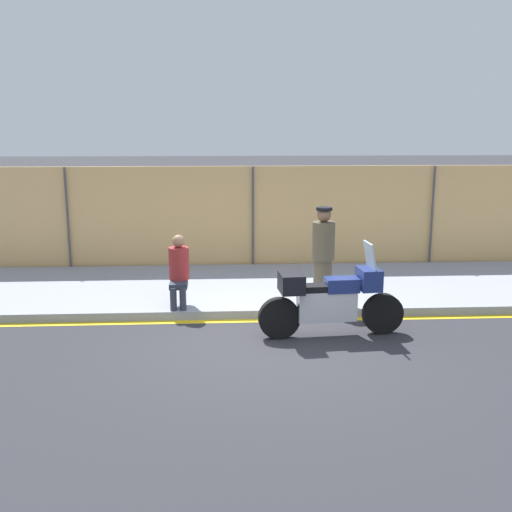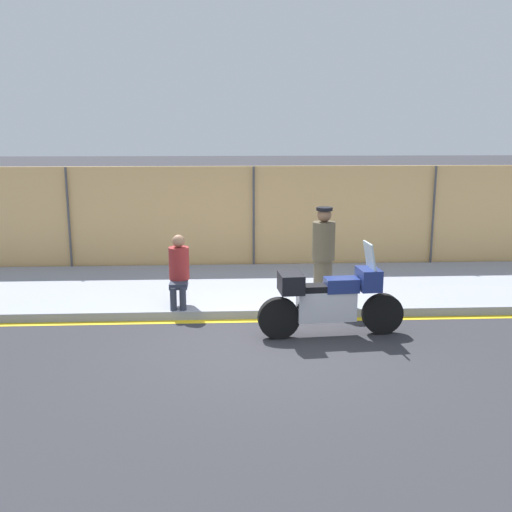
{
  "view_description": "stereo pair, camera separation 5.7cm",
  "coord_description": "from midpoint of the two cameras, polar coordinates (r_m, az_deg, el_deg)",
  "views": [
    {
      "loc": [
        -0.69,
        -8.7,
        3.28
      ],
      "look_at": [
        -0.11,
        1.52,
        1.06
      ],
      "focal_mm": 42.0,
      "sensor_mm": 36.0,
      "label": 1
    },
    {
      "loc": [
        -0.63,
        -8.7,
        3.28
      ],
      "look_at": [
        -0.11,
        1.52,
        1.06
      ],
      "focal_mm": 42.0,
      "sensor_mm": 36.0,
      "label": 2
    }
  ],
  "objects": [
    {
      "name": "motorcycle",
      "position": [
        9.54,
        6.93,
        -4.1
      ],
      "size": [
        2.35,
        0.61,
        1.51
      ],
      "rotation": [
        0.0,
        0.0,
        0.08
      ],
      "color": "black",
      "rests_on": "ground_plane"
    },
    {
      "name": "curb_paint_stripe",
      "position": [
        10.38,
        0.6,
        -6.16
      ],
      "size": [
        30.91,
        0.18,
        0.01
      ],
      "color": "gold",
      "rests_on": "ground_plane"
    },
    {
      "name": "officer_standing",
      "position": [
        11.08,
        6.27,
        0.37
      ],
      "size": [
        0.42,
        0.42,
        1.69
      ],
      "color": "brown",
      "rests_on": "sidewalk"
    },
    {
      "name": "sidewalk",
      "position": [
        12.15,
        0.01,
        -3.03
      ],
      "size": [
        30.91,
        3.59,
        0.15
      ],
      "color": "#8E93A3",
      "rests_on": "ground_plane"
    },
    {
      "name": "ground_plane",
      "position": [
        9.32,
        1.06,
        -8.36
      ],
      "size": [
        120.0,
        120.0,
        0.0
      ],
      "primitive_type": "plane",
      "color": "#2D2D33"
    },
    {
      "name": "storefront_fence",
      "position": [
        13.76,
        -0.43,
        3.57
      ],
      "size": [
        29.37,
        0.17,
        2.4
      ],
      "color": "#E5B26B",
      "rests_on": "ground_plane"
    },
    {
      "name": "person_seated_on_curb",
      "position": [
        10.67,
        -7.52,
        -1.03
      ],
      "size": [
        0.36,
        0.65,
        1.26
      ],
      "color": "#2D3342",
      "rests_on": "sidewalk"
    }
  ]
}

